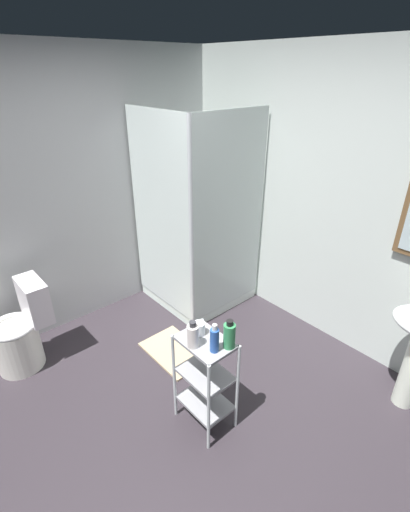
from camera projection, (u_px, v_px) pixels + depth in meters
ground_plane at (177, 445)px, 2.51m from camera, size 4.20×4.20×0.02m
wall_back at (351, 210)px, 3.01m from camera, size 4.20×0.14×2.50m
wall_left at (42, 203)px, 3.16m from camera, size 0.10×4.20×2.50m
shower_stall at (197, 264)px, 3.83m from camera, size 0.92×0.92×2.00m
toilet at (22, 333)px, 3.06m from camera, size 0.37×0.49×0.76m
storage_cart at (205, 376)px, 2.48m from camera, size 0.38×0.28×0.74m
body_wash_bottle_green at (229, 335)px, 2.25m from camera, size 0.08×0.08×0.20m
shampoo_bottle_blue at (214, 339)px, 2.22m from camera, size 0.06×0.06×0.20m
lotion_bottle_white at (193, 336)px, 2.26m from camera, size 0.08×0.08×0.19m
rinse_cup at (199, 328)px, 2.38m from camera, size 0.08×0.08×0.09m
bath_mat at (175, 351)px, 3.31m from camera, size 0.60×0.40×0.02m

